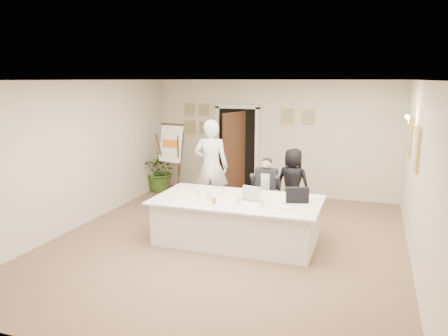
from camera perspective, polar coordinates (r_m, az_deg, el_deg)
name	(u,v)px	position (r m, az deg, el deg)	size (l,w,h in m)	color
floor	(227,242)	(7.80, 0.42, -9.62)	(7.00, 7.00, 0.00)	brown
ceiling	(227,80)	(7.27, 0.45, 11.41)	(6.00, 7.00, 0.02)	white
wall_back	(273,138)	(10.75, 6.41, 3.91)	(6.00, 0.10, 2.80)	beige
wall_front	(111,230)	(4.35, -14.58, -7.89)	(6.00, 0.10, 2.80)	beige
wall_left	(79,154)	(8.82, -18.38, 1.71)	(0.10, 7.00, 2.80)	beige
wall_right	(419,177)	(7.07, 24.14, -1.04)	(0.10, 7.00, 2.80)	beige
doorway	(236,152)	(10.85, 1.60, 2.14)	(1.14, 0.86, 2.20)	black
pictures_back_wall	(241,119)	(10.87, 2.28, 6.44)	(3.40, 0.06, 0.80)	gold
pictures_right_wall	(413,142)	(8.19, 23.44, 3.11)	(0.06, 2.20, 0.80)	gold
wall_sconce	(410,122)	(8.15, 23.15, 5.57)	(0.20, 0.30, 0.24)	gold
conference_table	(237,220)	(7.70, 1.70, -6.81)	(2.88, 1.53, 0.78)	white
seated_man	(266,190)	(8.64, 5.48, -2.93)	(0.57, 0.61, 1.33)	black
flip_chart	(174,164)	(10.49, -6.55, 0.47)	(0.64, 0.45, 1.76)	#321F10
standing_man	(211,166)	(9.27, -1.69, 0.23)	(0.73, 0.48, 2.00)	white
standing_woman	(293,183)	(9.06, 8.95, -1.96)	(0.71, 0.46, 1.45)	black
potted_palm	(162,171)	(11.23, -8.14, -0.33)	(0.95, 0.82, 1.06)	#33561C
laptop	(253,191)	(7.58, 3.84, -3.03)	(0.34, 0.36, 0.28)	#B7BABC
laptop_bag	(297,195)	(7.44, 9.56, -3.50)	(0.38, 0.10, 0.26)	black
paper_stack	(285,207)	(7.12, 7.93, -5.11)	(0.28, 0.19, 0.03)	white
plate_left	(176,198)	(7.69, -6.28, -3.86)	(0.22, 0.22, 0.01)	white
plate_mid	(195,202)	(7.38, -3.80, -4.48)	(0.20, 0.20, 0.01)	white
plate_near	(219,206)	(7.16, -0.70, -4.98)	(0.24, 0.24, 0.01)	white
glass_a	(198,193)	(7.71, -3.41, -3.30)	(0.06, 0.06, 0.14)	silver
glass_b	(238,201)	(7.21, 1.83, -4.34)	(0.07, 0.07, 0.14)	silver
glass_c	(262,203)	(7.13, 4.97, -4.55)	(0.07, 0.07, 0.14)	silver
glass_d	(224,191)	(7.87, -0.06, -2.98)	(0.06, 0.06, 0.14)	silver
oj_glass	(214,201)	(7.23, -1.32, -4.33)	(0.07, 0.07, 0.13)	orange
steel_jug	(209,197)	(7.53, -1.92, -3.75)	(0.09, 0.09, 0.11)	silver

